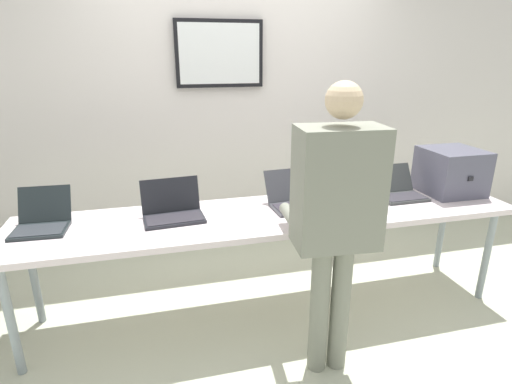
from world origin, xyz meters
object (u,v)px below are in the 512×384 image
Objects in this scene: laptop_station_0 at (42,220)px; laptop_station_1 at (173,210)px; laptop_station_3 at (398,190)px; laptop_station_2 at (292,199)px; equipment_box at (451,171)px; workbench at (272,219)px; person at (336,209)px.

laptop_station_0 is 0.86× the size of laptop_station_1.
laptop_station_2 is at bearing -179.90° from laptop_station_3.
laptop_station_2 is 0.84m from laptop_station_3.
laptop_station_3 is at bearing 178.27° from equipment_box.
workbench is 9.04× the size of laptop_station_2.
equipment_box is at bearing -1.73° from laptop_station_3.
laptop_station_0 is at bearing 176.11° from workbench.
person is (0.17, -0.62, 0.29)m from workbench.
person is at bearing -90.72° from laptop_station_2.
equipment_box is at bearing 3.02° from workbench.
laptop_station_3 is 0.20× the size of person.
workbench is at bearing 104.91° from person.
workbench is 9.99× the size of laptop_station_3.
laptop_station_1 is at bearing -179.17° from laptop_station_2.
equipment_box reaches higher than laptop_station_0.
equipment_box is at bearing -0.43° from laptop_station_0.
workbench is 0.66m from laptop_station_1.
equipment_box is 1.21× the size of laptop_station_3.
workbench is at bearing -3.89° from laptop_station_0.
laptop_station_0 is 0.21× the size of person.
laptop_station_1 is at bearing -179.99° from equipment_box.
person reaches higher than equipment_box.
laptop_station_1 is 1.09m from person.
laptop_station_1 is (0.79, -0.02, 0.00)m from laptop_station_0.
laptop_station_3 is (1.01, 0.09, 0.10)m from workbench.
person reaches higher than workbench.
equipment_box is 0.45m from laptop_station_3.
laptop_station_3 is (0.84, 0.00, -0.00)m from laptop_station_2.
laptop_station_0 is at bearing 179.57° from equipment_box.
laptop_station_1 is 1.66m from laptop_station_3.
workbench is at bearing -174.96° from laptop_station_3.
person is at bearing -151.34° from equipment_box.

